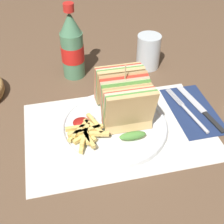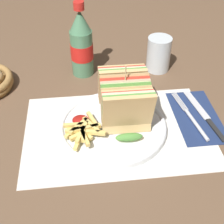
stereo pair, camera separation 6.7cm
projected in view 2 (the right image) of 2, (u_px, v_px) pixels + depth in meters
name	position (u px, v px, depth m)	size (l,w,h in m)	color
ground_plane	(111.00, 134.00, 0.77)	(4.00, 4.00, 0.00)	brown
placemat	(118.00, 131.00, 0.78)	(0.46, 0.31, 0.00)	silver
plate_main	(113.00, 126.00, 0.78)	(0.27, 0.27, 0.02)	white
club_sandwich	(124.00, 100.00, 0.76)	(0.12, 0.19, 0.16)	tan
fries_pile	(83.00, 130.00, 0.74)	(0.10, 0.12, 0.02)	#E5C166
ketchup_blob	(80.00, 120.00, 0.77)	(0.04, 0.03, 0.01)	maroon
napkin	(196.00, 116.00, 0.82)	(0.11, 0.21, 0.00)	navy
fork	(193.00, 119.00, 0.80)	(0.04, 0.19, 0.01)	silver
knife	(204.00, 115.00, 0.82)	(0.05, 0.20, 0.00)	black
coke_bottle_near	(81.00, 45.00, 0.92)	(0.07, 0.07, 0.23)	#4C7F5B
glass_near	(158.00, 56.00, 0.97)	(0.07, 0.07, 0.11)	silver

